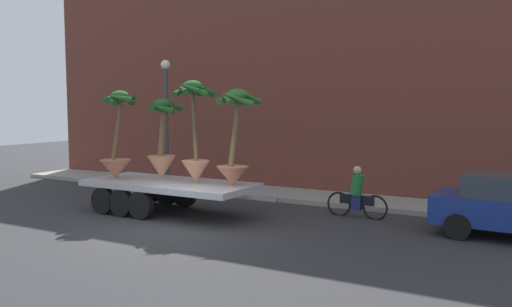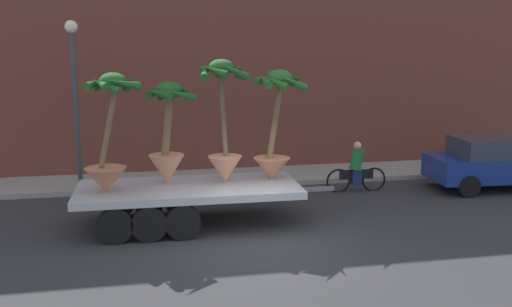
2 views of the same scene
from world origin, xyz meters
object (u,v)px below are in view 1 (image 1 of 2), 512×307
Objects in this scene: potted_palm_front at (195,137)px; street_lamp at (166,106)px; cyclist at (357,195)px; flatbed_trailer at (162,188)px; potted_palm_middle at (235,141)px; potted_palm_extra at (162,144)px; potted_palm_rear at (117,142)px.

street_lamp reaches higher than potted_palm_front.
cyclist is 0.38× the size of street_lamp.
flatbed_trailer is at bearing -157.78° from cyclist.
potted_palm_middle is 3.88m from cyclist.
potted_palm_extra reaches higher than cyclist.
flatbed_trailer is at bearing 9.24° from potted_palm_rear.
potted_palm_rear reaches higher than cyclist.
potted_palm_middle is at bearing -0.68° from potted_palm_extra.
flatbed_trailer is 1.95m from potted_palm_front.
flatbed_trailer is 2.88m from potted_palm_middle.
street_lamp is (-5.09, 3.31, 0.98)m from potted_palm_middle.
potted_palm_front reaches higher than potted_palm_extra.
street_lamp is (-3.79, 3.42, 0.91)m from potted_palm_front.
cyclist is at bearing 33.85° from potted_palm_middle.
potted_palm_front is at bearing 5.69° from flatbed_trailer.
street_lamp is (-2.64, 3.53, 2.48)m from flatbed_trailer.
flatbed_trailer is 3.43× the size of cyclist.
potted_palm_rear reaches higher than potted_palm_extra.
potted_palm_middle is 1.31m from potted_palm_front.
potted_palm_rear reaches higher than flatbed_trailer.
potted_palm_middle is at bearing 6.85° from potted_palm_rear.
potted_palm_front reaches higher than potted_palm_middle.
cyclist is (2.94, 1.97, -1.58)m from potted_palm_middle.
cyclist is at bearing 19.48° from potted_palm_rear.
potted_palm_extra is (-0.19, 0.26, 1.33)m from flatbed_trailer.
potted_palm_rear is at bearing -170.76° from flatbed_trailer.
potted_palm_middle is (2.45, 0.23, 1.50)m from flatbed_trailer.
potted_palm_front is at bearing 7.73° from potted_palm_rear.
potted_palm_extra is at bearing 173.79° from potted_palm_front.
street_lamp is at bearing 170.58° from cyclist.
potted_palm_extra is 4.25m from street_lamp.
street_lamp is at bearing 146.99° from potted_palm_middle.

